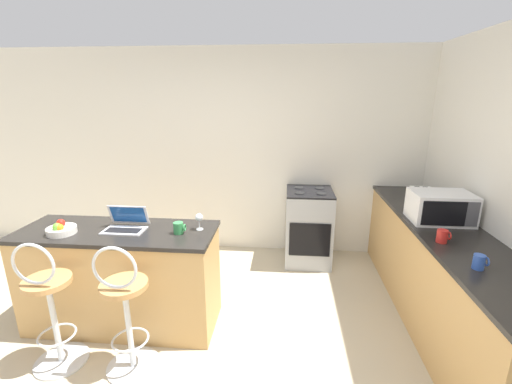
{
  "coord_description": "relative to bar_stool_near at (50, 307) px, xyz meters",
  "views": [
    {
      "loc": [
        0.77,
        -1.98,
        2.05
      ],
      "look_at": [
        0.46,
        1.56,
        1.02
      ],
      "focal_mm": 24.0,
      "sensor_mm": 36.0,
      "label": 1
    }
  ],
  "objects": [
    {
      "name": "mug_blue",
      "position": [
        3.04,
        0.11,
        0.46
      ],
      "size": [
        0.09,
        0.07,
        0.1
      ],
      "color": "#2D51AD",
      "rests_on": "counter_right"
    },
    {
      "name": "wine_glass_tall",
      "position": [
        1.01,
        0.61,
        0.51
      ],
      "size": [
        0.07,
        0.07,
        0.14
      ],
      "color": "silver",
      "rests_on": "breakfast_bar"
    },
    {
      "name": "laptop",
      "position": [
        0.37,
        0.57,
        0.46
      ],
      "size": [
        0.35,
        0.25,
        0.2
      ],
      "color": "silver",
      "rests_on": "breakfast_bar"
    },
    {
      "name": "toaster",
      "position": [
        3.18,
        1.52,
        0.49
      ],
      "size": [
        0.24,
        0.26,
        0.17
      ],
      "color": "silver",
      "rests_on": "counter_right"
    },
    {
      "name": "mug_red",
      "position": [
        2.98,
        0.53,
        0.46
      ],
      "size": [
        0.1,
        0.08,
        0.1
      ],
      "color": "red",
      "rests_on": "counter_right"
    },
    {
      "name": "ground_plane",
      "position": [
        0.96,
        -0.09,
        -0.51
      ],
      "size": [
        20.0,
        20.0,
        0.0
      ],
      "primitive_type": "plane",
      "color": "#BCAD8E"
    },
    {
      "name": "counter_right",
      "position": [
        3.15,
        0.82,
        -0.05
      ],
      "size": [
        0.62,
        2.85,
        0.92
      ],
      "color": "tan",
      "rests_on": "ground_plane"
    },
    {
      "name": "microwave",
      "position": [
        3.14,
        1.0,
        0.55
      ],
      "size": [
        0.52,
        0.37,
        0.27
      ],
      "color": "white",
      "rests_on": "counter_right"
    },
    {
      "name": "breakfast_bar",
      "position": [
        0.29,
        0.54,
        -0.05
      ],
      "size": [
        1.69,
        0.63,
        0.92
      ],
      "color": "tan",
      "rests_on": "ground_plane"
    },
    {
      "name": "mug_green",
      "position": [
        0.86,
        0.52,
        0.46
      ],
      "size": [
        0.1,
        0.08,
        0.1
      ],
      "color": "#338447",
      "rests_on": "breakfast_bar"
    },
    {
      "name": "fruit_bowl",
      "position": [
        -0.12,
        0.42,
        0.45
      ],
      "size": [
        0.23,
        0.23,
        0.11
      ],
      "color": "silver",
      "rests_on": "breakfast_bar"
    },
    {
      "name": "bar_stool_far",
      "position": [
        0.59,
        0.0,
        0.0
      ],
      "size": [
        0.4,
        0.4,
        1.07
      ],
      "color": "silver",
      "rests_on": "ground_plane"
    },
    {
      "name": "bar_stool_near",
      "position": [
        0.0,
        0.0,
        0.0
      ],
      "size": [
        0.4,
        0.4,
        1.07
      ],
      "color": "silver",
      "rests_on": "ground_plane"
    },
    {
      "name": "wall_back",
      "position": [
        0.96,
        2.26,
        0.79
      ],
      "size": [
        12.0,
        0.06,
        2.6
      ],
      "color": "silver",
      "rests_on": "ground_plane"
    },
    {
      "name": "stove_range",
      "position": [
        2.03,
        1.92,
        -0.05
      ],
      "size": [
        0.56,
        0.6,
        0.93
      ],
      "color": "#9EA3A8",
      "rests_on": "ground_plane"
    }
  ]
}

